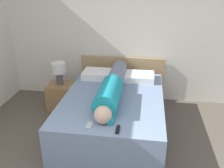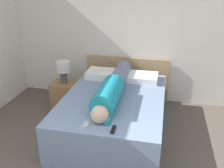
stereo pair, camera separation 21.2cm
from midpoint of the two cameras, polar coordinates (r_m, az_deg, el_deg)
The scene contains 10 objects.
wall_back at distance 4.49m, azimuth 3.02°, elevation 12.50°, with size 5.07×0.06×2.60m.
bed at distance 3.68m, azimuth 2.16°, elevation -6.85°, with size 1.40×1.96×0.58m.
headboard at distance 4.65m, azimuth 4.73°, elevation 1.28°, with size 1.52×0.04×0.80m.
nightstand at distance 4.44m, azimuth -9.29°, elevation -2.48°, with size 0.43×0.37×0.46m.
table_lamp at distance 4.26m, azimuth -9.71°, elevation 3.41°, with size 0.24×0.24×0.39m.
person_lying at distance 3.47m, azimuth 1.88°, elevation -0.94°, with size 0.31×1.75×0.31m.
pillow_near_headboard at distance 4.19m, azimuth -0.39°, elevation 2.26°, with size 0.57×0.40×0.11m.
pillow_second at distance 4.11m, azimuth 8.07°, elevation 1.50°, with size 0.54×0.40×0.10m.
tv_remote at distance 2.79m, azimuth 2.51°, elevation -10.41°, with size 0.04×0.15×0.02m.
cell_phone at distance 2.89m, azimuth -3.91°, elevation -9.21°, with size 0.06×0.13×0.01m.
Camera 2 is at (0.83, -1.06, 2.13)m, focal length 40.00 mm.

